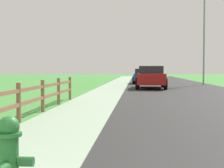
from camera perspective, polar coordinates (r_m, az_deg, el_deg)
name	(u,v)px	position (r m, az deg, el deg)	size (l,w,h in m)	color
ground_plane	(127,86)	(26.37, 2.64, -0.27)	(120.00, 120.00, 0.00)	#47923E
road_asphalt	(170,85)	(28.49, 9.81, -0.09)	(7.00, 66.00, 0.01)	#2C2C2C
curb_concrete	(93,84)	(28.60, -3.27, -0.04)	(6.00, 66.00, 0.01)	#9EB79B
grass_verge	(76,84)	(28.84, -6.22, -0.03)	(5.00, 66.00, 0.00)	#47923E
fire_hydrant	(9,160)	(3.32, -17.19, -12.28)	(0.46, 0.39, 0.85)	#287233
rail_fence	(19,100)	(8.29, -15.64, -2.56)	(0.11, 12.42, 0.96)	brown
parked_suv_red	(151,77)	(22.71, 6.63, 1.26)	(2.07, 4.99, 1.50)	maroon
parked_car_blue	(144,76)	(30.53, 5.47, 1.41)	(2.08, 4.32, 1.33)	navy
parked_car_beige	(146,74)	(39.04, 5.89, 1.72)	(2.21, 4.36, 1.47)	#C6B793
parked_car_white	(148,73)	(49.90, 6.19, 1.95)	(2.11, 4.60, 1.53)	white
street_lamp	(205,33)	(28.74, 15.62, 8.42)	(1.17, 0.20, 7.32)	gray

